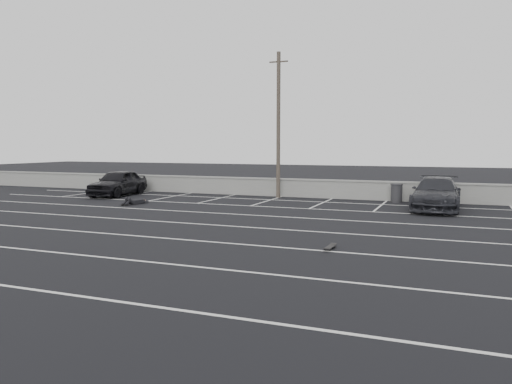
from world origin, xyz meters
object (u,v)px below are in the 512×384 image
at_px(trash_bin, 397,193).
at_px(person, 138,200).
at_px(car_left, 118,183).
at_px(skateboard, 330,247).
at_px(car_right, 436,193).
at_px(utility_pole, 278,125).

bearing_deg(trash_bin, person, -155.50).
bearing_deg(trash_bin, car_left, -171.01).
height_order(trash_bin, skateboard, trash_bin).
height_order(car_left, person, car_left).
relative_size(car_right, skateboard, 7.22).
xyz_separation_m(car_left, skateboard, (15.38, -10.50, -0.71)).
bearing_deg(car_left, trash_bin, 2.92).
xyz_separation_m(utility_pole, trash_bin, (6.58, 0.08, -3.66)).
bearing_deg(skateboard, utility_pole, 117.43).
distance_m(person, skateboard, 13.93).
bearing_deg(trash_bin, skateboard, -92.13).
relative_size(car_left, utility_pole, 0.55).
height_order(car_left, utility_pole, utility_pole).
relative_size(car_right, utility_pole, 0.63).
height_order(car_left, skateboard, car_left).
height_order(trash_bin, person, trash_bin).
height_order(car_left, trash_bin, car_left).
bearing_deg(car_right, utility_pole, 166.33).
bearing_deg(car_left, utility_pole, 8.56).
xyz_separation_m(car_left, person, (3.58, -3.09, -0.57)).
distance_m(utility_pole, person, 8.86).
xyz_separation_m(person, skateboard, (11.80, -7.41, -0.14)).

